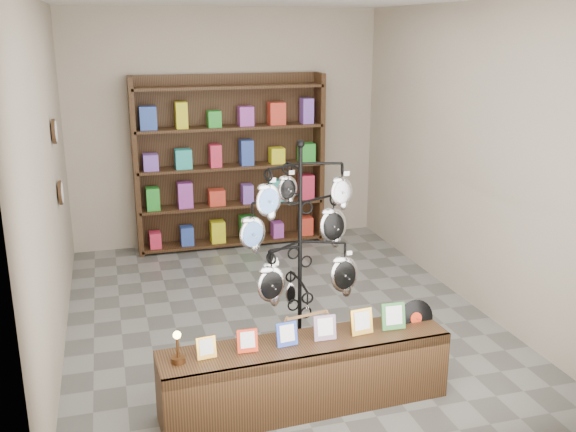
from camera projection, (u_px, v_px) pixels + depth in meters
name	position (u px, v px, depth m)	size (l,w,h in m)	color
ground	(277.00, 315.00, 6.36)	(5.00, 5.00, 0.00)	slate
room_envelope	(276.00, 130.00, 5.84)	(5.00, 5.00, 5.00)	#AE9F8C
display_tree	(300.00, 242.00, 5.08)	(0.99, 0.88, 1.93)	black
front_shelf	(306.00, 374.00, 4.76)	(2.18, 0.53, 0.76)	black
back_shelving	(230.00, 168.00, 8.19)	(2.42, 0.36, 2.20)	black
wall_clocks	(57.00, 162.00, 6.16)	(0.03, 0.24, 0.84)	black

